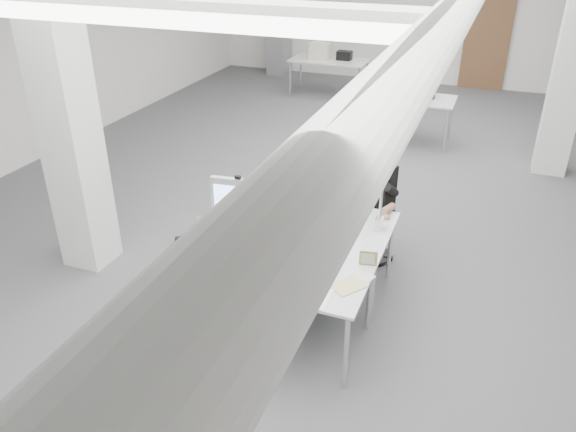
% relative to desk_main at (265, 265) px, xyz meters
% --- Properties ---
extents(room_shell, '(10.04, 14.04, 3.24)m').
position_rel_desk_main_xyz_m(room_shell, '(0.04, 2.63, 0.95)').
color(room_shell, '#4C4C4E').
rests_on(room_shell, ground).
extents(desk_main, '(1.80, 0.90, 0.02)m').
position_rel_desk_main_xyz_m(desk_main, '(0.00, 0.00, 0.00)').
color(desk_main, silver).
rests_on(desk_main, room_shell).
extents(desk_second, '(1.80, 0.90, 0.02)m').
position_rel_desk_main_xyz_m(desk_second, '(0.00, 0.90, 0.00)').
color(desk_second, silver).
rests_on(desk_second, room_shell).
extents(bg_desk_a, '(1.60, 0.80, 0.02)m').
position_rel_desk_main_xyz_m(bg_desk_a, '(0.20, 5.50, 0.00)').
color(bg_desk_a, silver).
rests_on(bg_desk_a, room_shell).
extents(bg_desk_b, '(1.60, 0.80, 0.02)m').
position_rel_desk_main_xyz_m(bg_desk_b, '(-1.80, 7.70, 0.00)').
color(bg_desk_b, silver).
rests_on(bg_desk_b, room_shell).
extents(filing_cabinet, '(0.45, 0.55, 1.20)m').
position_rel_desk_main_xyz_m(filing_cabinet, '(-3.50, 9.15, -0.14)').
color(filing_cabinet, gray).
rests_on(filing_cabinet, room_shell).
extents(office_chair, '(0.67, 0.67, 1.12)m').
position_rel_desk_main_xyz_m(office_chair, '(0.56, 1.62, -0.18)').
color(office_chair, black).
rests_on(office_chair, room_shell).
extents(seated_person, '(0.56, 0.63, 0.81)m').
position_rel_desk_main_xyz_m(seated_person, '(0.56, 1.57, 0.16)').
color(seated_person, black).
rests_on(seated_person, office_chair).
extents(monitor, '(0.50, 0.11, 0.62)m').
position_rel_desk_main_xyz_m(monitor, '(-0.36, 0.28, 0.32)').
color(monitor, silver).
rests_on(monitor, desk_main).
extents(pennant, '(0.47, 0.02, 0.50)m').
position_rel_desk_main_xyz_m(pennant, '(-0.06, 0.24, 0.38)').
color(pennant, maroon).
rests_on(pennant, monitor).
extents(keyboard, '(0.43, 0.23, 0.02)m').
position_rel_desk_main_xyz_m(keyboard, '(-0.35, -0.21, 0.02)').
color(keyboard, black).
rests_on(keyboard, desk_main).
extents(laptop, '(0.40, 0.33, 0.03)m').
position_rel_desk_main_xyz_m(laptop, '(-0.03, -0.30, 0.03)').
color(laptop, '#A6A6AA').
rests_on(laptop, desk_main).
extents(mouse, '(0.09, 0.06, 0.03)m').
position_rel_desk_main_xyz_m(mouse, '(0.36, -0.26, 0.03)').
color(mouse, silver).
rests_on(mouse, desk_main).
extents(bankers_lamp, '(0.34, 0.19, 0.36)m').
position_rel_desk_main_xyz_m(bankers_lamp, '(-0.05, 0.42, 0.19)').
color(bankers_lamp, gold).
rests_on(bankers_lamp, desk_main).
extents(desk_phone, '(0.25, 0.24, 0.05)m').
position_rel_desk_main_xyz_m(desk_phone, '(-0.76, 0.03, 0.04)').
color(desk_phone, black).
rests_on(desk_phone, desk_main).
extents(picture_frame_left, '(0.15, 0.07, 0.11)m').
position_rel_desk_main_xyz_m(picture_frame_left, '(-0.79, 0.38, 0.07)').
color(picture_frame_left, tan).
rests_on(picture_frame_left, desk_main).
extents(picture_frame_right, '(0.16, 0.07, 0.12)m').
position_rel_desk_main_xyz_m(picture_frame_right, '(0.82, 0.31, 0.07)').
color(picture_frame_right, olive).
rests_on(picture_frame_right, desk_main).
extents(desk_clock, '(0.11, 0.04, 0.11)m').
position_rel_desk_main_xyz_m(desk_clock, '(0.51, 0.34, 0.06)').
color(desk_clock, silver).
rests_on(desk_clock, desk_main).
extents(paper_stack_a, '(0.21, 0.29, 0.01)m').
position_rel_desk_main_xyz_m(paper_stack_a, '(0.56, -0.30, 0.02)').
color(paper_stack_a, white).
rests_on(paper_stack_a, desk_main).
extents(paper_stack_b, '(0.31, 0.32, 0.01)m').
position_rel_desk_main_xyz_m(paper_stack_b, '(0.75, -0.07, 0.02)').
color(paper_stack_b, '#D3C17E').
rests_on(paper_stack_b, desk_main).
extents(paper_stack_c, '(0.21, 0.18, 0.01)m').
position_rel_desk_main_xyz_m(paper_stack_c, '(0.82, 0.11, 0.02)').
color(paper_stack_c, silver).
rests_on(paper_stack_c, desk_main).
extents(beige_monitor, '(0.42, 0.40, 0.35)m').
position_rel_desk_main_xyz_m(beige_monitor, '(-0.23, 0.96, 0.19)').
color(beige_monitor, '#B9B099').
rests_on(beige_monitor, desk_second).
extents(architect_lamp, '(0.28, 0.70, 0.87)m').
position_rel_desk_main_xyz_m(architect_lamp, '(0.77, 0.69, 0.45)').
color(architect_lamp, silver).
rests_on(architect_lamp, desk_second).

